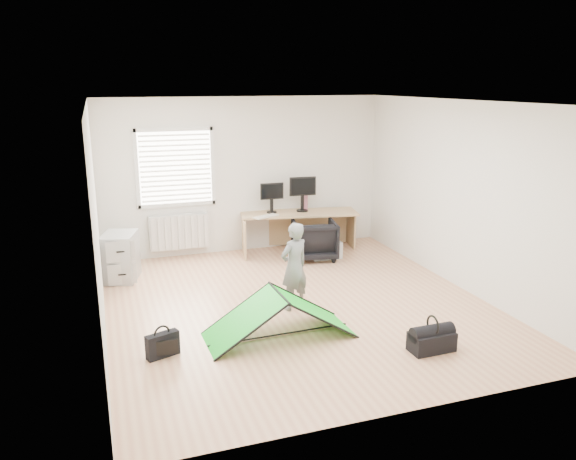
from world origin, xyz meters
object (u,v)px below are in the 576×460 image
object	(u,v)px
storage_crate	(325,249)
duffel_bag	(432,342)
monitor_left	(272,202)
office_chair	(314,240)
person	(294,266)
thermos	(306,202)
monitor_right	(302,199)
filing_cabinet	(120,257)
laptop_bag	(163,345)
desk	(299,231)
kite	(279,315)

from	to	relation	value
storage_crate	duffel_bag	world-z (taller)	storage_crate
monitor_left	duffel_bag	xyz separation A→B (m)	(0.56, -4.27, -0.79)
office_chair	person	xyz separation A→B (m)	(-1.06, -1.96, 0.26)
storage_crate	person	bearing A→B (deg)	-122.67
thermos	person	distance (m)	2.92
office_chair	monitor_right	bearing A→B (deg)	-79.14
filing_cabinet	laptop_bag	world-z (taller)	filing_cabinet
desk	monitor_right	world-z (taller)	monitor_right
thermos	duffel_bag	distance (m)	4.38
monitor_left	person	distance (m)	2.68
monitor_left	person	bearing A→B (deg)	-98.76
filing_cabinet	monitor_right	size ratio (longest dim) A/B	1.53
kite	duffel_bag	bearing A→B (deg)	-32.90
storage_crate	laptop_bag	distance (m)	4.13
desk	thermos	distance (m)	0.55
person	laptop_bag	size ratio (longest dim) A/B	3.21
desk	thermos	size ratio (longest dim) A/B	7.74
monitor_right	office_chair	size ratio (longest dim) A/B	0.65
thermos	laptop_bag	xyz separation A→B (m)	(-2.99, -3.48, -0.69)
office_chair	laptop_bag	distance (m)	4.00
person	storage_crate	xyz separation A→B (m)	(1.25, 1.95, -0.45)
thermos	kite	size ratio (longest dim) A/B	0.15
thermos	office_chair	world-z (taller)	thermos
monitor_left	thermos	world-z (taller)	monitor_left
desk	laptop_bag	distance (m)	4.33
monitor_right	thermos	bearing A→B (deg)	49.25
filing_cabinet	laptop_bag	xyz separation A→B (m)	(0.30, -2.74, -0.22)
kite	duffel_bag	distance (m)	1.77
person	kite	xyz separation A→B (m)	(-0.44, -0.73, -0.32)
desk	duffel_bag	size ratio (longest dim) A/B	4.04
filing_cabinet	duffel_bag	distance (m)	4.80
desk	storage_crate	size ratio (longest dim) A/B	3.98
filing_cabinet	thermos	bearing A→B (deg)	29.23
person	duffel_bag	size ratio (longest dim) A/B	2.33
thermos	duffel_bag	world-z (taller)	thermos
office_chair	duffel_bag	bearing A→B (deg)	100.70
storage_crate	laptop_bag	bearing A→B (deg)	-138.04
desk	thermos	xyz separation A→B (m)	(0.19, 0.18, 0.48)
laptop_bag	monitor_left	bearing A→B (deg)	36.53
duffel_bag	laptop_bag	bearing A→B (deg)	162.35
office_chair	duffel_bag	size ratio (longest dim) A/B	1.44
monitor_left	monitor_right	size ratio (longest dim) A/B	0.86
desk	duffel_bag	world-z (taller)	desk
monitor_left	person	size ratio (longest dim) A/B	0.35
desk	monitor_left	world-z (taller)	monitor_left
office_chair	kite	bearing A→B (deg)	71.42
office_chair	person	size ratio (longest dim) A/B	0.62
person	storage_crate	size ratio (longest dim) A/B	2.30
desk	office_chair	world-z (taller)	desk
filing_cabinet	kite	bearing A→B (deg)	-41.15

